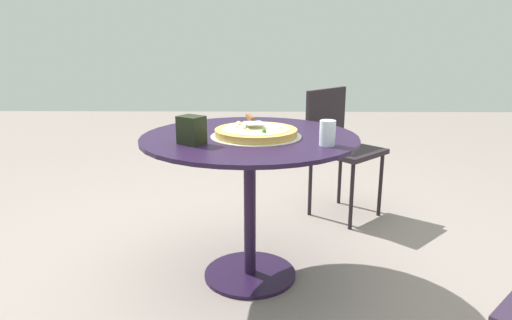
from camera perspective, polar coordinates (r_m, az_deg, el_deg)
The scene contains 7 objects.
ground_plane at distance 2.34m, azimuth -0.74°, elevation -14.07°, with size 10.00×10.00×0.00m, color gray.
patio_table at distance 2.12m, azimuth -0.79°, elevation -0.85°, with size 0.98×0.98×0.70m.
pizza_on_tray at distance 2.06m, azimuth -0.01°, elevation 3.41°, with size 0.41×0.41×0.06m.
pizza_server at distance 2.13m, azimuth -0.56°, elevation 4.96°, with size 0.22×0.10×0.02m.
drinking_cup at distance 1.91m, azimuth 8.84°, elevation 3.33°, with size 0.07×0.07×0.10m, color white.
napkin_dispenser at distance 1.93m, azimuth -8.00°, elevation 3.69°, with size 0.10×0.08×0.12m, color black.
patio_chair_far at distance 2.99m, azimuth 10.19°, elevation 2.27°, with size 0.54×0.54×0.81m.
Camera 1 is at (2.04, 0.06, 1.14)m, focal length 32.30 mm.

